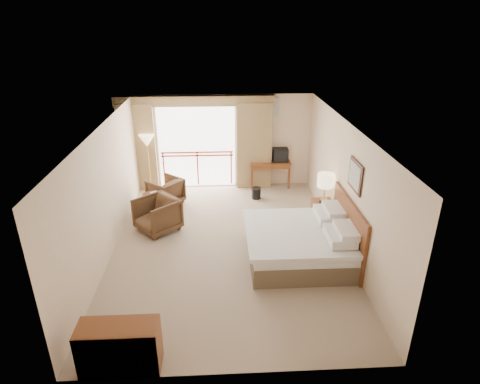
{
  "coord_description": "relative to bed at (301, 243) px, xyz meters",
  "views": [
    {
      "loc": [
        -0.15,
        -7.69,
        4.7
      ],
      "look_at": [
        0.29,
        0.4,
        1.12
      ],
      "focal_mm": 30.0,
      "sensor_mm": 36.0,
      "label": 1
    }
  ],
  "objects": [
    {
      "name": "balcony_railing",
      "position": [
        -2.3,
        4.06,
        0.44
      ],
      "size": [
        2.09,
        0.03,
        1.02
      ],
      "color": "red",
      "rests_on": "wall_back"
    },
    {
      "name": "nightstand",
      "position": [
        0.79,
        1.31,
        -0.04
      ],
      "size": [
        0.51,
        0.59,
        0.67
      ],
      "primitive_type": "cube",
      "rotation": [
        0.0,
        0.0,
        0.07
      ],
      "color": "brown",
      "rests_on": "floor"
    },
    {
      "name": "armchair_far",
      "position": [
        -3.12,
        2.86,
        -0.38
      ],
      "size": [
        1.1,
        1.1,
        0.72
      ],
      "primitive_type": "imported",
      "rotation": [
        0.0,
        0.0,
        -2.3
      ],
      "color": "#402817",
      "rests_on": "floor"
    },
    {
      "name": "hvac_vent",
      "position": [
        -0.2,
        4.07,
        1.97
      ],
      "size": [
        0.5,
        0.04,
        0.5
      ],
      "primitive_type": "cube",
      "color": "silver",
      "rests_on": "wall_back"
    },
    {
      "name": "valance",
      "position": [
        -2.3,
        3.98,
        2.17
      ],
      "size": [
        4.4,
        0.22,
        0.28
      ],
      "primitive_type": "cube",
      "color": "olive",
      "rests_on": "wall_back"
    },
    {
      "name": "dresser",
      "position": [
        -3.12,
        -2.7,
        0.0
      ],
      "size": [
        1.13,
        0.48,
        0.76
      ],
      "rotation": [
        0.0,
        0.0,
        -0.03
      ],
      "color": "brown",
      "rests_on": "floor"
    },
    {
      "name": "side_table",
      "position": [
        -3.34,
        2.14,
        0.02
      ],
      "size": [
        0.53,
        0.53,
        0.58
      ],
      "rotation": [
        0.0,
        0.0,
        0.22
      ],
      "color": "black",
      "rests_on": "floor"
    },
    {
      "name": "ceiling",
      "position": [
        -1.5,
        0.6,
        2.32
      ],
      "size": [
        7.0,
        7.0,
        0.0
      ],
      "primitive_type": "plane",
      "rotation": [
        3.14,
        0.0,
        0.0
      ],
      "color": "white",
      "rests_on": "wall_back"
    },
    {
      "name": "bed",
      "position": [
        0.0,
        0.0,
        0.0
      ],
      "size": [
        2.13,
        2.06,
        0.97
      ],
      "color": "brown",
      "rests_on": "floor"
    },
    {
      "name": "floor_lamp",
      "position": [
        -3.65,
        3.73,
        1.08
      ],
      "size": [
        0.43,
        0.43,
        1.69
      ],
      "rotation": [
        0.0,
        0.0,
        -0.3
      ],
      "color": "tan",
      "rests_on": "floor"
    },
    {
      "name": "book",
      "position": [
        -3.34,
        2.14,
        0.21
      ],
      "size": [
        0.3,
        0.31,
        0.02
      ],
      "primitive_type": "imported",
      "rotation": [
        0.0,
        0.0,
        0.73
      ],
      "color": "white",
      "rests_on": "side_table"
    },
    {
      "name": "curtain_right",
      "position": [
        -0.65,
        3.95,
        0.87
      ],
      "size": [
        1.0,
        0.26,
        2.5
      ],
      "primitive_type": "cube",
      "color": "olive",
      "rests_on": "wall_back"
    },
    {
      "name": "wall_back",
      "position": [
        -1.5,
        4.1,
        0.97
      ],
      "size": [
        5.0,
        0.0,
        5.0
      ],
      "primitive_type": "plane",
      "rotation": [
        1.57,
        0.0,
        0.0
      ],
      "color": "beige",
      "rests_on": "ground"
    },
    {
      "name": "cup",
      "position": [
        -0.37,
        3.9,
        0.45
      ],
      "size": [
        0.08,
        0.08,
        0.1
      ],
      "primitive_type": "cylinder",
      "rotation": [
        0.0,
        0.0,
        -0.14
      ],
      "color": "white",
      "rests_on": "desk"
    },
    {
      "name": "curtain_left",
      "position": [
        -3.95,
        3.95,
        0.87
      ],
      "size": [
        1.0,
        0.26,
        2.5
      ],
      "primitive_type": "cube",
      "color": "olive",
      "rests_on": "wall_back"
    },
    {
      "name": "desk",
      "position": [
        -0.17,
        4.01,
        0.23
      ],
      "size": [
        1.19,
        0.57,
        0.78
      ],
      "rotation": [
        0.0,
        0.0,
        -0.01
      ],
      "color": "brown",
      "rests_on": "floor"
    },
    {
      "name": "wall_front",
      "position": [
        -1.5,
        -2.9,
        0.97
      ],
      "size": [
        5.0,
        0.0,
        5.0
      ],
      "primitive_type": "plane",
      "rotation": [
        -1.57,
        0.0,
        0.0
      ],
      "color": "beige",
      "rests_on": "ground"
    },
    {
      "name": "table_lamp",
      "position": [
        0.79,
        1.36,
        0.81
      ],
      "size": [
        0.38,
        0.38,
        0.67
      ],
      "rotation": [
        0.0,
        0.0,
        -0.32
      ],
      "color": "tan",
      "rests_on": "nightstand"
    },
    {
      "name": "floor",
      "position": [
        -1.5,
        0.6,
        -0.38
      ],
      "size": [
        7.0,
        7.0,
        0.0
      ],
      "primitive_type": "plane",
      "color": "gray",
      "rests_on": "ground"
    },
    {
      "name": "framed_art",
      "position": [
        0.97,
        0.0,
        1.47
      ],
      "size": [
        0.04,
        0.72,
        0.6
      ],
      "color": "black",
      "rests_on": "wall_right"
    },
    {
      "name": "coffee_maker",
      "position": [
        -0.52,
        3.95,
        0.54
      ],
      "size": [
        0.14,
        0.14,
        0.28
      ],
      "primitive_type": "cylinder",
      "rotation": [
        0.0,
        0.0,
        -0.06
      ],
      "color": "black",
      "rests_on": "desk"
    },
    {
      "name": "wall_left",
      "position": [
        -4.0,
        0.6,
        0.97
      ],
      "size": [
        0.0,
        7.0,
        7.0
      ],
      "primitive_type": "plane",
      "rotation": [
        1.57,
        0.0,
        1.57
      ],
      "color": "beige",
      "rests_on": "ground"
    },
    {
      "name": "headboard",
      "position": [
        0.96,
        0.0,
        0.27
      ],
      "size": [
        0.06,
        2.1,
        1.3
      ],
      "primitive_type": "cube",
      "color": "brown",
      "rests_on": "wall_right"
    },
    {
      "name": "armchair_near",
      "position": [
        -3.14,
        1.39,
        -0.38
      ],
      "size": [
        1.24,
        1.24,
        0.81
      ],
      "primitive_type": "imported",
      "rotation": [
        0.0,
        0.0,
        -0.84
      ],
      "color": "#402817",
      "rests_on": "floor"
    },
    {
      "name": "wastebasket",
      "position": [
        -0.64,
        3.06,
        -0.22
      ],
      "size": [
        0.26,
        0.26,
        0.32
      ],
      "primitive_type": "cylinder",
      "rotation": [
        0.0,
        0.0,
        0.01
      ],
      "color": "black",
      "rests_on": "floor"
    },
    {
      "name": "phone",
      "position": [
        0.74,
        1.16,
        0.34
      ],
      "size": [
        0.21,
        0.18,
        0.09
      ],
      "primitive_type": "cube",
      "rotation": [
        0.0,
        0.0,
        0.16
      ],
      "color": "black",
      "rests_on": "nightstand"
    },
    {
      "name": "balcony_door",
      "position": [
        -2.3,
        4.08,
        0.82
      ],
      "size": [
        2.4,
        0.0,
        2.4
      ],
      "primitive_type": "plane",
      "rotation": [
        1.57,
        0.0,
        0.0
      ],
      "color": "white",
      "rests_on": "wall_back"
    },
    {
      "name": "tv",
      "position": [
        0.13,
        3.95,
        0.59
      ],
      "size": [
        0.43,
        0.35,
        0.4
      ],
      "rotation": [
        0.0,
        0.0,
        0.0
      ],
      "color": "black",
      "rests_on": "desk"
    },
    {
      "name": "wall_right",
      "position": [
        1.0,
        0.6,
        0.97
      ],
      "size": [
        0.0,
        7.0,
        7.0
      ],
      "primitive_type": "plane",
      "rotation": [
        1.57,
        0.0,
        -1.57
      ],
      "color": "beige",
      "rests_on": "ground"
    }
  ]
}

